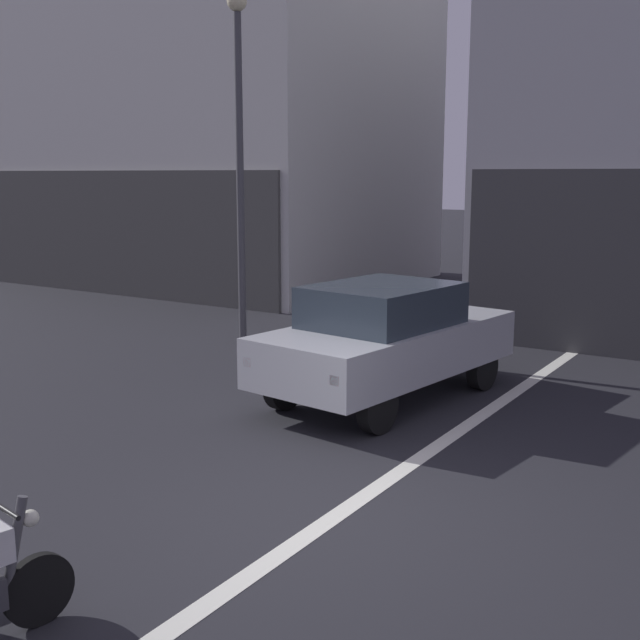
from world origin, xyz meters
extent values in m
plane|color=#232328|center=(0.00, 0.00, 0.00)|extent=(120.00, 120.00, 0.00)
cube|color=silver|center=(0.00, 6.00, 0.00)|extent=(0.20, 18.00, 0.01)
cube|color=silver|center=(-11.92, 12.76, 5.02)|extent=(10.89, 8.29, 10.05)
cube|color=#454543|center=(-11.92, 8.57, 1.60)|extent=(10.45, 0.10, 3.20)
cylinder|color=black|center=(-2.01, 5.13, 0.32)|extent=(0.26, 0.66, 0.64)
cylinder|color=black|center=(-0.47, 4.93, 0.32)|extent=(0.26, 0.66, 0.64)
cylinder|color=black|center=(-2.35, 2.55, 0.32)|extent=(0.26, 0.66, 0.64)
cylinder|color=black|center=(-0.82, 2.35, 0.32)|extent=(0.26, 0.66, 0.64)
cube|color=#B7BABF|center=(-1.41, 3.74, 0.75)|extent=(2.28, 4.30, 0.66)
cube|color=#2D3842|center=(-1.43, 3.59, 1.36)|extent=(1.79, 2.15, 0.56)
cube|color=red|center=(-2.38, 1.83, 0.80)|extent=(0.15, 0.08, 0.12)
cube|color=red|center=(-0.98, 1.64, 0.80)|extent=(0.15, 0.08, 0.12)
cylinder|color=#47474C|center=(-5.55, 5.76, 2.96)|extent=(0.14, 0.14, 5.92)
sphere|color=beige|center=(-5.55, 5.76, 6.10)|extent=(0.36, 0.36, 0.36)
cylinder|color=black|center=(-0.83, -2.59, 0.26)|extent=(0.17, 0.52, 0.52)
cylinder|color=#4C4C51|center=(-0.85, -2.74, 0.63)|extent=(0.11, 0.25, 0.70)
sphere|color=silver|center=(-0.83, -2.61, 0.80)|extent=(0.12, 0.12, 0.12)
camera|label=1|loc=(3.56, -5.81, 3.12)|focal=44.39mm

